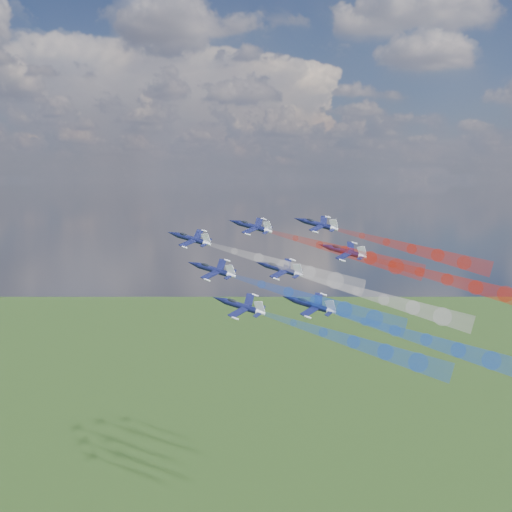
# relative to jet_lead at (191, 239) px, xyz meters

# --- Properties ---
(jet_lead) EXTENTS (16.96, 14.97, 10.12)m
(jet_lead) POSITION_rel_jet_lead_xyz_m (0.00, 0.00, 0.00)
(jet_lead) COLOR black
(trail_lead) EXTENTS (41.15, 17.96, 14.92)m
(trail_lead) POSITION_rel_jet_lead_xyz_m (25.21, -7.84, -5.91)
(trail_lead) COLOR white
(jet_inner_left) EXTENTS (16.96, 14.97, 10.12)m
(jet_inner_left) POSITION_rel_jet_lead_xyz_m (8.17, -14.05, -6.37)
(jet_inner_left) COLOR black
(trail_inner_left) EXTENTS (41.15, 17.96, 14.92)m
(trail_inner_left) POSITION_rel_jet_lead_xyz_m (33.38, -21.89, -12.28)
(trail_inner_left) COLOR blue
(jet_inner_right) EXTENTS (16.96, 14.97, 10.12)m
(jet_inner_right) POSITION_rel_jet_lead_xyz_m (15.74, 8.22, 2.81)
(jet_inner_right) COLOR black
(trail_inner_right) EXTENTS (41.15, 17.96, 14.92)m
(trail_inner_right) POSITION_rel_jet_lead_xyz_m (40.95, 0.39, -3.10)
(trail_inner_right) COLOR red
(jet_outer_left) EXTENTS (16.96, 14.97, 10.12)m
(jet_outer_left) POSITION_rel_jet_lead_xyz_m (16.22, -25.52, -13.08)
(jet_outer_left) COLOR black
(trail_outer_left) EXTENTS (41.15, 17.96, 14.92)m
(trail_outer_left) POSITION_rel_jet_lead_xyz_m (41.43, -33.36, -18.99)
(trail_outer_left) COLOR blue
(jet_center_third) EXTENTS (16.96, 14.97, 10.12)m
(jet_center_third) POSITION_rel_jet_lead_xyz_m (24.46, -8.04, -6.82)
(jet_center_third) COLOR black
(trail_center_third) EXTENTS (41.15, 17.96, 14.92)m
(trail_center_third) POSITION_rel_jet_lead_xyz_m (49.66, -15.87, -12.73)
(trail_center_third) COLOR white
(jet_outer_right) EXTENTS (16.96, 14.97, 10.12)m
(jet_outer_right) POSITION_rel_jet_lead_xyz_m (34.01, 13.45, 3.16)
(jet_outer_right) COLOR black
(trail_outer_right) EXTENTS (41.15, 17.96, 14.92)m
(trail_outer_right) POSITION_rel_jet_lead_xyz_m (59.21, 5.62, -2.75)
(trail_outer_right) COLOR red
(jet_rear_left) EXTENTS (16.96, 14.97, 10.12)m
(jet_rear_left) POSITION_rel_jet_lead_xyz_m (32.29, -21.14, -13.45)
(jet_rear_left) COLOR black
(trail_rear_left) EXTENTS (41.15, 17.96, 14.92)m
(trail_rear_left) POSITION_rel_jet_lead_xyz_m (57.49, -28.98, -19.36)
(trail_rear_left) COLOR blue
(jet_rear_right) EXTENTS (16.96, 14.97, 10.12)m
(jet_rear_right) POSITION_rel_jet_lead_xyz_m (40.94, 0.36, -3.08)
(jet_rear_right) COLOR black
(trail_rear_right) EXTENTS (41.15, 17.96, 14.92)m
(trail_rear_right) POSITION_rel_jet_lead_xyz_m (66.14, -7.48, -8.98)
(trail_rear_right) COLOR red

